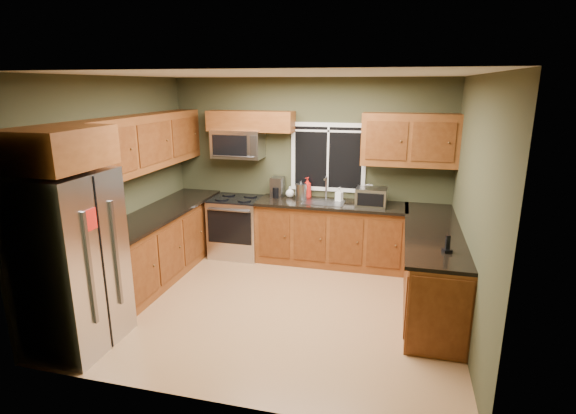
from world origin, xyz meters
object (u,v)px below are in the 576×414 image
at_px(soap_bottle_b, 339,194).
at_px(cordless_phone, 447,247).
at_px(soap_bottle_a, 307,188).
at_px(soap_bottle_c, 290,192).
at_px(toaster_oven, 371,197).
at_px(coffee_maker, 277,188).
at_px(range, 237,226).
at_px(paper_towel_roll, 369,194).
at_px(microwave, 238,144).
at_px(kettle, 301,191).
at_px(refrigerator, 72,262).

height_order(soap_bottle_b, cordless_phone, soap_bottle_b).
xyz_separation_m(soap_bottle_a, soap_bottle_c, (-0.27, -0.00, -0.08)).
height_order(toaster_oven, cordless_phone, toaster_oven).
distance_m(coffee_maker, soap_bottle_b, 0.95).
xyz_separation_m(range, paper_towel_roll, (1.98, 0.18, 0.60)).
bearing_deg(paper_towel_roll, microwave, -178.87).
bearing_deg(coffee_maker, cordless_phone, -38.63).
xyz_separation_m(toaster_oven, kettle, (-1.03, 0.11, 0.01)).
xyz_separation_m(refrigerator, kettle, (1.69, 2.83, 0.18)).
distance_m(range, microwave, 1.27).
relative_size(refrigerator, soap_bottle_b, 8.81).
distance_m(microwave, paper_towel_roll, 2.09).
bearing_deg(cordless_phone, soap_bottle_a, 134.70).
height_order(refrigerator, soap_bottle_a, refrigerator).
distance_m(range, soap_bottle_b, 1.66).
bearing_deg(cordless_phone, paper_towel_roll, 116.87).
bearing_deg(soap_bottle_c, range, -166.61).
height_order(range, coffee_maker, coffee_maker).
relative_size(refrigerator, coffee_maker, 5.97).
relative_size(refrigerator, paper_towel_roll, 6.40).
xyz_separation_m(coffee_maker, kettle, (0.39, -0.11, -0.00)).
bearing_deg(soap_bottle_b, coffee_maker, 177.80).
bearing_deg(soap_bottle_c, toaster_oven, -11.00).
bearing_deg(range, soap_bottle_b, 4.87).
relative_size(kettle, paper_towel_roll, 1.06).
xyz_separation_m(soap_bottle_b, soap_bottle_c, (-0.76, 0.06, -0.02)).
relative_size(range, soap_bottle_b, 4.59).
bearing_deg(soap_bottle_a, soap_bottle_c, -179.68).
xyz_separation_m(range, coffee_maker, (0.61, 0.17, 0.61)).
distance_m(microwave, coffee_maker, 0.89).
relative_size(toaster_oven, soap_bottle_c, 2.58).
distance_m(toaster_oven, cordless_phone, 1.86).
distance_m(microwave, soap_bottle_a, 1.24).
xyz_separation_m(toaster_oven, soap_bottle_c, (-1.23, 0.24, -0.05)).
distance_m(toaster_oven, kettle, 1.04).
distance_m(refrigerator, soap_bottle_b, 3.67).
distance_m(refrigerator, coffee_maker, 3.22).
distance_m(coffee_maker, soap_bottle_a, 0.46).
height_order(range, soap_bottle_a, soap_bottle_a).
xyz_separation_m(coffee_maker, cordless_phone, (2.31, -1.85, -0.09)).
relative_size(toaster_oven, kettle, 1.44).
xyz_separation_m(coffee_maker, soap_bottle_a, (0.46, 0.02, 0.02)).
xyz_separation_m(paper_towel_roll, cordless_phone, (0.94, -1.85, -0.07)).
bearing_deg(microwave, toaster_oven, -5.21).
height_order(range, microwave, microwave).
relative_size(soap_bottle_b, cordless_phone, 1.11).
height_order(soap_bottle_a, soap_bottle_c, soap_bottle_a).
height_order(soap_bottle_a, soap_bottle_b, soap_bottle_a).
distance_m(range, coffee_maker, 0.88).
height_order(microwave, soap_bottle_b, microwave).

